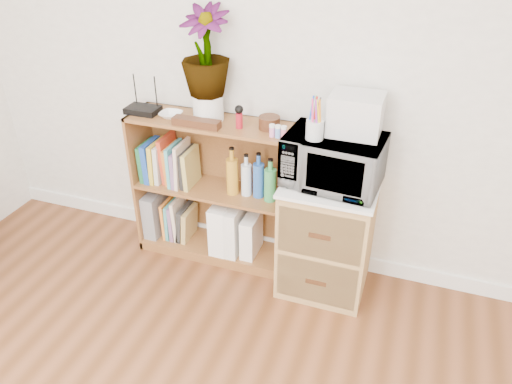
% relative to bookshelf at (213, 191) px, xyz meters
% --- Properties ---
extents(skirting_board, '(4.00, 0.02, 0.10)m').
position_rel_bookshelf_xyz_m(skirting_board, '(0.35, 0.14, -0.42)').
color(skirting_board, white).
rests_on(skirting_board, ground).
extents(bookshelf, '(1.00, 0.30, 0.95)m').
position_rel_bookshelf_xyz_m(bookshelf, '(0.00, 0.00, 0.00)').
color(bookshelf, brown).
rests_on(bookshelf, ground).
extents(wicker_unit, '(0.50, 0.45, 0.70)m').
position_rel_bookshelf_xyz_m(wicker_unit, '(0.75, -0.08, -0.12)').
color(wicker_unit, '#9E7542').
rests_on(wicker_unit, ground).
extents(microwave, '(0.54, 0.38, 0.28)m').
position_rel_bookshelf_xyz_m(microwave, '(0.75, -0.08, 0.39)').
color(microwave, white).
rests_on(microwave, wicker_unit).
extents(pen_cup, '(0.09, 0.09, 0.10)m').
position_rel_bookshelf_xyz_m(pen_cup, '(0.65, -0.15, 0.58)').
color(pen_cup, silver).
rests_on(pen_cup, microwave).
extents(small_appliance, '(0.27, 0.22, 0.21)m').
position_rel_bookshelf_xyz_m(small_appliance, '(0.83, -0.02, 0.63)').
color(small_appliance, silver).
rests_on(small_appliance, microwave).
extents(router, '(0.20, 0.13, 0.04)m').
position_rel_bookshelf_xyz_m(router, '(-0.43, -0.02, 0.49)').
color(router, black).
rests_on(router, bookshelf).
extents(white_bowl, '(0.13, 0.13, 0.03)m').
position_rel_bookshelf_xyz_m(white_bowl, '(-0.23, -0.03, 0.49)').
color(white_bowl, white).
rests_on(white_bowl, bookshelf).
extents(plant_pot, '(0.18, 0.18, 0.15)m').
position_rel_bookshelf_xyz_m(plant_pot, '(-0.01, 0.02, 0.55)').
color(plant_pot, silver).
rests_on(plant_pot, bookshelf).
extents(potted_plant, '(0.27, 0.27, 0.49)m').
position_rel_bookshelf_xyz_m(potted_plant, '(-0.01, 0.02, 0.87)').
color(potted_plant, '#316D2B').
rests_on(potted_plant, plant_pot).
extents(trinket_box, '(0.28, 0.07, 0.04)m').
position_rel_bookshelf_xyz_m(trinket_box, '(-0.04, -0.10, 0.50)').
color(trinket_box, '#34190E').
rests_on(trinket_box, bookshelf).
extents(kokeshi_doll, '(0.04, 0.04, 0.09)m').
position_rel_bookshelf_xyz_m(kokeshi_doll, '(0.20, -0.04, 0.52)').
color(kokeshi_doll, maroon).
rests_on(kokeshi_doll, bookshelf).
extents(wooden_bowl, '(0.12, 0.12, 0.07)m').
position_rel_bookshelf_xyz_m(wooden_bowl, '(0.36, 0.01, 0.51)').
color(wooden_bowl, '#371B0F').
rests_on(wooden_bowl, bookshelf).
extents(paint_jars, '(0.11, 0.04, 0.06)m').
position_rel_bookshelf_xyz_m(paint_jars, '(0.44, -0.09, 0.50)').
color(paint_jars, pink).
rests_on(paint_jars, bookshelf).
extents(file_box, '(0.09, 0.25, 0.31)m').
position_rel_bookshelf_xyz_m(file_box, '(-0.43, 0.00, -0.25)').
color(file_box, gray).
rests_on(file_box, bookshelf).
extents(magazine_holder_left, '(0.11, 0.27, 0.34)m').
position_rel_bookshelf_xyz_m(magazine_holder_left, '(0.06, -0.01, -0.24)').
color(magazine_holder_left, white).
rests_on(magazine_holder_left, bookshelf).
extents(magazine_holder_mid, '(0.10, 0.26, 0.33)m').
position_rel_bookshelf_xyz_m(magazine_holder_mid, '(0.14, -0.01, -0.24)').
color(magazine_holder_mid, white).
rests_on(magazine_holder_mid, bookshelf).
extents(magazine_holder_right, '(0.09, 0.22, 0.27)m').
position_rel_bookshelf_xyz_m(magazine_holder_right, '(0.26, -0.01, -0.27)').
color(magazine_holder_right, white).
rests_on(magazine_holder_right, bookshelf).
extents(cookbooks, '(0.34, 0.20, 0.30)m').
position_rel_bookshelf_xyz_m(cookbooks, '(-0.29, 0.00, 0.15)').
color(cookbooks, '#1B6638').
rests_on(cookbooks, bookshelf).
extents(liquor_bottles, '(0.39, 0.07, 0.30)m').
position_rel_bookshelf_xyz_m(liquor_bottles, '(0.30, 0.00, 0.17)').
color(liquor_bottles, '#BF8623').
rests_on(liquor_bottles, bookshelf).
extents(lower_books, '(0.19, 0.19, 0.30)m').
position_rel_bookshelf_xyz_m(lower_books, '(-0.26, 0.00, -0.28)').
color(lower_books, orange).
rests_on(lower_books, bookshelf).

